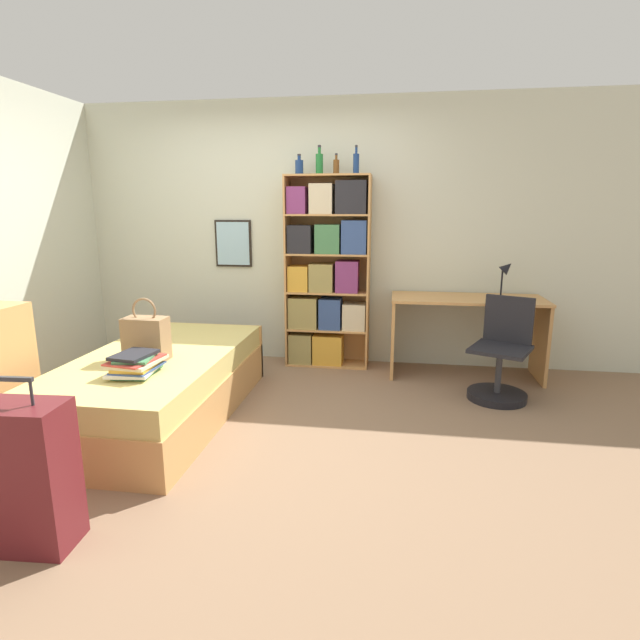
{
  "coord_description": "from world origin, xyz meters",
  "views": [
    {
      "loc": [
        1.15,
        -3.35,
        1.56
      ],
      "look_at": [
        0.6,
        0.21,
        0.75
      ],
      "focal_mm": 28.0,
      "sensor_mm": 36.0,
      "label": 1
    }
  ],
  "objects_px": {
    "bottle_brown": "(319,163)",
    "bottle_clear": "(336,166)",
    "bed": "(160,385)",
    "desk_lamp": "(506,273)",
    "suitcase": "(12,476)",
    "book_stack_on_bed": "(136,364)",
    "bottle_green": "(299,167)",
    "bookcase": "(326,274)",
    "handbag": "(146,338)",
    "bottle_blue": "(356,163)",
    "desk_chair": "(500,367)",
    "desk": "(466,320)"
  },
  "relations": [
    {
      "from": "suitcase",
      "to": "bookcase",
      "type": "relative_size",
      "value": 0.45
    },
    {
      "from": "bed",
      "to": "bookcase",
      "type": "distance_m",
      "value": 1.94
    },
    {
      "from": "handbag",
      "to": "bottle_clear",
      "type": "relative_size",
      "value": 2.4
    },
    {
      "from": "desk_chair",
      "to": "bottle_brown",
      "type": "bearing_deg",
      "value": 156.89
    },
    {
      "from": "bed",
      "to": "bottle_clear",
      "type": "bearing_deg",
      "value": 51.87
    },
    {
      "from": "bottle_green",
      "to": "bottle_blue",
      "type": "distance_m",
      "value": 0.54
    },
    {
      "from": "bookcase",
      "to": "bottle_brown",
      "type": "bearing_deg",
      "value": 173.62
    },
    {
      "from": "handbag",
      "to": "book_stack_on_bed",
      "type": "bearing_deg",
      "value": -75.01
    },
    {
      "from": "bed",
      "to": "desk_lamp",
      "type": "bearing_deg",
      "value": 26.39
    },
    {
      "from": "bottle_brown",
      "to": "bottle_clear",
      "type": "bearing_deg",
      "value": 2.35
    },
    {
      "from": "bed",
      "to": "desk_lamp",
      "type": "distance_m",
      "value": 3.14
    },
    {
      "from": "bed",
      "to": "desk",
      "type": "xyz_separation_m",
      "value": [
        2.41,
        1.33,
        0.29
      ]
    },
    {
      "from": "bottle_brown",
      "to": "desk_lamp",
      "type": "distance_m",
      "value": 2.0
    },
    {
      "from": "bottle_green",
      "to": "bottle_blue",
      "type": "xyz_separation_m",
      "value": [
        0.54,
        -0.01,
        0.03
      ]
    },
    {
      "from": "suitcase",
      "to": "desk_chair",
      "type": "xyz_separation_m",
      "value": [
        2.6,
        2.3,
        -0.09
      ]
    },
    {
      "from": "bed",
      "to": "bottle_clear",
      "type": "height_order",
      "value": "bottle_clear"
    },
    {
      "from": "bottle_brown",
      "to": "desk",
      "type": "height_order",
      "value": "bottle_brown"
    },
    {
      "from": "desk_chair",
      "to": "book_stack_on_bed",
      "type": "bearing_deg",
      "value": -153.95
    },
    {
      "from": "book_stack_on_bed",
      "to": "bottle_clear",
      "type": "relative_size",
      "value": 2.0
    },
    {
      "from": "book_stack_on_bed",
      "to": "bookcase",
      "type": "height_order",
      "value": "bookcase"
    },
    {
      "from": "suitcase",
      "to": "bottle_clear",
      "type": "distance_m",
      "value": 3.58
    },
    {
      "from": "desk_lamp",
      "to": "desk_chair",
      "type": "relative_size",
      "value": 0.42
    },
    {
      "from": "bottle_clear",
      "to": "desk_chair",
      "type": "xyz_separation_m",
      "value": [
        1.47,
        -0.7,
        -1.68
      ]
    },
    {
      "from": "handbag",
      "to": "bottle_blue",
      "type": "bearing_deg",
      "value": 49.91
    },
    {
      "from": "bottle_clear",
      "to": "desk_lamp",
      "type": "distance_m",
      "value": 1.85
    },
    {
      "from": "handbag",
      "to": "desk_lamp",
      "type": "xyz_separation_m",
      "value": [
        2.73,
        1.52,
        0.33
      ]
    },
    {
      "from": "bed",
      "to": "handbag",
      "type": "xyz_separation_m",
      "value": [
        0.01,
        -0.16,
        0.41
      ]
    },
    {
      "from": "bed",
      "to": "bottle_blue",
      "type": "bearing_deg",
      "value": 46.73
    },
    {
      "from": "handbag",
      "to": "bottle_green",
      "type": "distance_m",
      "value": 2.21
    },
    {
      "from": "bookcase",
      "to": "book_stack_on_bed",
      "type": "bearing_deg",
      "value": -116.9
    },
    {
      "from": "book_stack_on_bed",
      "to": "suitcase",
      "type": "bearing_deg",
      "value": -93.0
    },
    {
      "from": "bottle_clear",
      "to": "desk",
      "type": "xyz_separation_m",
      "value": [
        1.25,
        -0.15,
        -1.4
      ]
    },
    {
      "from": "bottle_brown",
      "to": "desk",
      "type": "relative_size",
      "value": 0.19
    },
    {
      "from": "suitcase",
      "to": "bookcase",
      "type": "distance_m",
      "value": 3.22
    },
    {
      "from": "bed",
      "to": "bottle_blue",
      "type": "height_order",
      "value": "bottle_blue"
    },
    {
      "from": "book_stack_on_bed",
      "to": "bottle_brown",
      "type": "bearing_deg",
      "value": 64.81
    },
    {
      "from": "bottle_clear",
      "to": "suitcase",
      "type": "bearing_deg",
      "value": -110.58
    },
    {
      "from": "bottle_green",
      "to": "bookcase",
      "type": "bearing_deg",
      "value": 4.6
    },
    {
      "from": "desk_chair",
      "to": "handbag",
      "type": "bearing_deg",
      "value": -160.37
    },
    {
      "from": "handbag",
      "to": "bottle_clear",
      "type": "xyz_separation_m",
      "value": [
        1.15,
        1.64,
        1.29
      ]
    },
    {
      "from": "suitcase",
      "to": "book_stack_on_bed",
      "type": "bearing_deg",
      "value": 87.0
    },
    {
      "from": "bookcase",
      "to": "bottle_brown",
      "type": "height_order",
      "value": "bottle_brown"
    },
    {
      "from": "desk_chair",
      "to": "bed",
      "type": "bearing_deg",
      "value": -163.6
    },
    {
      "from": "suitcase",
      "to": "handbag",
      "type": "bearing_deg",
      "value": 91.13
    },
    {
      "from": "bottle_green",
      "to": "desk_lamp",
      "type": "xyz_separation_m",
      "value": [
        1.92,
        -0.09,
        -0.96
      ]
    },
    {
      "from": "desk_chair",
      "to": "desk_lamp",
      "type": "bearing_deg",
      "value": 80.01
    },
    {
      "from": "bottle_blue",
      "to": "desk",
      "type": "bearing_deg",
      "value": -5.82
    },
    {
      "from": "desk",
      "to": "desk_lamp",
      "type": "height_order",
      "value": "desk_lamp"
    },
    {
      "from": "bed",
      "to": "bottle_brown",
      "type": "height_order",
      "value": "bottle_brown"
    },
    {
      "from": "desk_lamp",
      "to": "desk_chair",
      "type": "bearing_deg",
      "value": -99.99
    }
  ]
}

